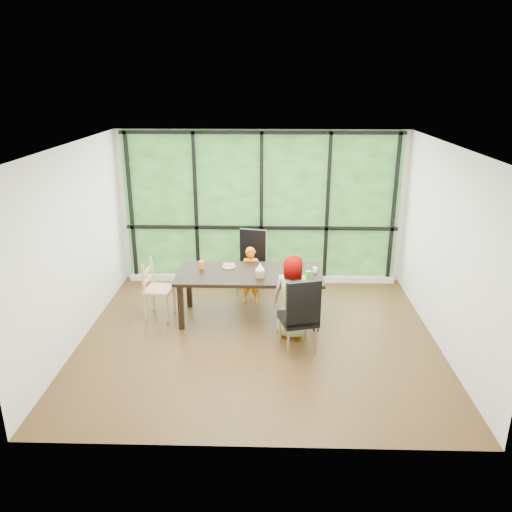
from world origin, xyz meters
The scene contains 23 objects.
ground centered at (0.00, 0.00, 0.00)m, with size 5.00×5.00×0.00m, color black.
back_wall centered at (0.00, 2.25, 1.35)m, with size 5.00×5.00×0.00m, color silver.
foliage_backdrop centered at (0.00, 2.23, 1.35)m, with size 4.80×0.02×2.65m, color #1A4715.
window_mullions centered at (0.00, 2.19, 1.35)m, with size 4.80×0.06×2.65m, color black, non-canonical shape.
window_sill centered at (0.00, 2.15, 0.05)m, with size 4.80×0.12×0.10m, color silver.
dining_table centered at (-0.15, 0.65, 0.38)m, with size 2.18×0.98×0.75m, color black.
chair_window_leather centered at (-0.17, 1.63, 0.54)m, with size 0.46×0.46×1.08m, color black.
chair_interior_leather centered at (0.54, -0.30, 0.54)m, with size 0.46×0.46×1.08m, color black.
chair_end_beech centered at (-1.54, 0.67, 0.45)m, with size 0.42×0.40×0.90m, color tan.
child_toddler centered at (-0.15, 1.23, 0.47)m, with size 0.34×0.23×0.94m, color orange.
child_older centered at (0.50, 0.10, 0.60)m, with size 0.59×0.38×1.20m, color gray.
placemat centered at (0.48, 0.42, 0.75)m, with size 0.38×0.28×0.01m, color tan.
plate_far centered at (-0.48, 0.88, 0.76)m, with size 0.20×0.20×0.01m, color white.
plate_near centered at (0.47, 0.44, 0.76)m, with size 0.25×0.25×0.02m, color white.
orange_cup centered at (-0.89, 0.79, 0.81)m, with size 0.08×0.08×0.12m, color orange.
green_cup centered at (0.71, 0.38, 0.82)m, with size 0.09×0.09×0.14m, color green.
white_mug centered at (0.84, 0.70, 0.79)m, with size 0.07×0.07×0.07m, color white.
tissue_box centered at (0.01, 0.49, 0.81)m, with size 0.13×0.13×0.11m, color tan.
crepe_rolls_far centered at (-0.48, 0.88, 0.78)m, with size 0.20×0.12×0.04m, color tan, non-canonical shape.
crepe_rolls_near centered at (0.47, 0.44, 0.78)m, with size 0.15×0.12×0.04m, color tan, non-canonical shape.
straw_white centered at (-0.89, 0.79, 0.91)m, with size 0.01×0.01×0.20m, color white.
straw_pink centered at (0.71, 0.38, 0.93)m, with size 0.01×0.01×0.20m, color pink.
tissue centered at (0.01, 0.49, 0.92)m, with size 0.12×0.12×0.11m, color white.
Camera 1 is at (0.15, -6.38, 3.50)m, focal length 35.31 mm.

